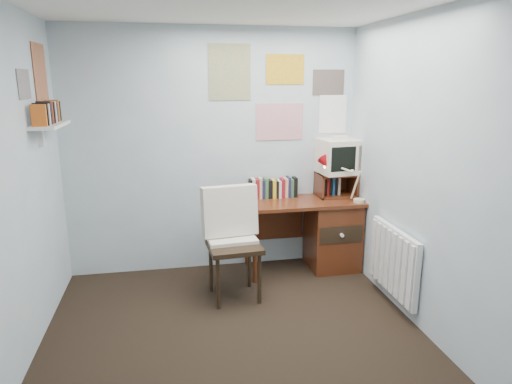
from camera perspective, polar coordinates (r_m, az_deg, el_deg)
ground at (r=3.56m, az=-1.85°, el=-20.00°), size 3.50×3.50×0.00m
back_wall at (r=4.75m, az=-5.35°, el=4.98°), size 3.00×0.02×2.50m
right_wall at (r=3.59m, az=22.35°, el=1.01°), size 0.02×3.50×2.50m
desk at (r=4.95m, az=8.88°, el=-4.85°), size 1.20×0.55×0.76m
desk_chair at (r=4.19m, az=-2.75°, el=-6.84°), size 0.55×0.53×1.00m
desk_lamp at (r=4.74m, az=12.87°, el=1.22°), size 0.34×0.31×0.42m
tv_riser at (r=4.96m, az=9.95°, el=0.91°), size 0.40×0.30×0.25m
crt_tv at (r=4.92m, az=10.35°, el=4.63°), size 0.46×0.43×0.39m
book_row at (r=4.84m, az=2.66°, el=0.62°), size 0.60×0.14×0.22m
radiator at (r=4.26m, az=16.83°, el=-8.26°), size 0.09×0.80×0.60m
wall_shelf at (r=4.14m, az=-24.33°, el=7.64°), size 0.20×0.62×0.24m
posters_back at (r=4.80m, az=3.03°, el=12.32°), size 1.20×0.01×0.90m
posters_left at (r=4.15m, az=-26.16°, el=12.74°), size 0.01×0.70×0.60m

